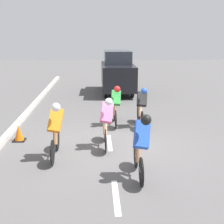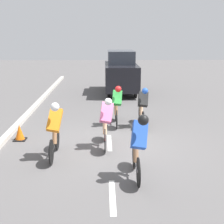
% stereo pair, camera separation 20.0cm
% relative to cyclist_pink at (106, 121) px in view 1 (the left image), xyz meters
% --- Properties ---
extents(ground_plane, '(60.00, 60.00, 0.00)m').
position_rel_cyclist_pink_xyz_m(ground_plane, '(-0.11, -0.20, -0.78)').
color(ground_plane, '#565454').
extents(lane_stripe_near, '(0.12, 1.40, 0.01)m').
position_rel_cyclist_pink_xyz_m(lane_stripe_near, '(-0.11, 2.84, -0.77)').
color(lane_stripe_near, white).
rests_on(lane_stripe_near, ground).
extents(lane_stripe_mid, '(0.12, 1.40, 0.01)m').
position_rel_cyclist_pink_xyz_m(lane_stripe_mid, '(-0.11, -0.36, -0.77)').
color(lane_stripe_mid, white).
rests_on(lane_stripe_mid, ground).
extents(lane_stripe_far, '(0.12, 1.40, 0.01)m').
position_rel_cyclist_pink_xyz_m(lane_stripe_far, '(-0.11, -3.56, -0.77)').
color(lane_stripe_far, white).
rests_on(lane_stripe_far, ground).
extents(curb, '(0.20, 28.07, 0.14)m').
position_rel_cyclist_pink_xyz_m(curb, '(3.09, -0.36, -0.71)').
color(curb, '#B7B2A8').
rests_on(curb, ground).
extents(cyclist_pink, '(0.41, 1.65, 1.49)m').
position_rel_cyclist_pink_xyz_m(cyclist_pink, '(0.00, 0.00, 0.00)').
color(cyclist_pink, black).
rests_on(cyclist_pink, ground).
extents(cyclist_orange, '(0.42, 1.68, 1.54)m').
position_rel_cyclist_pink_xyz_m(cyclist_orange, '(1.33, 0.75, 0.04)').
color(cyclist_orange, black).
rests_on(cyclist_orange, ground).
extents(cyclist_black, '(0.38, 1.62, 1.43)m').
position_rel_cyclist_pink_xyz_m(cyclist_black, '(-1.28, -1.98, -0.04)').
color(cyclist_black, black).
rests_on(cyclist_black, ground).
extents(cyclist_green, '(0.38, 1.65, 1.46)m').
position_rel_cyclist_pink_xyz_m(cyclist_green, '(-0.40, -2.21, -0.01)').
color(cyclist_green, black).
rests_on(cyclist_green, ground).
extents(cyclist_blue, '(0.41, 1.61, 1.55)m').
position_rel_cyclist_pink_xyz_m(cyclist_blue, '(-0.71, 2.02, 0.05)').
color(cyclist_blue, black).
rests_on(cyclist_blue, ground).
extents(support_car, '(1.70, 4.07, 2.29)m').
position_rel_cyclist_pink_xyz_m(support_car, '(-0.88, -8.44, 0.35)').
color(support_car, black).
rests_on(support_car, ground).
extents(traffic_cone, '(0.36, 0.36, 0.49)m').
position_rel_cyclist_pink_xyz_m(traffic_cone, '(2.64, -0.68, -0.54)').
color(traffic_cone, black).
rests_on(traffic_cone, ground).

